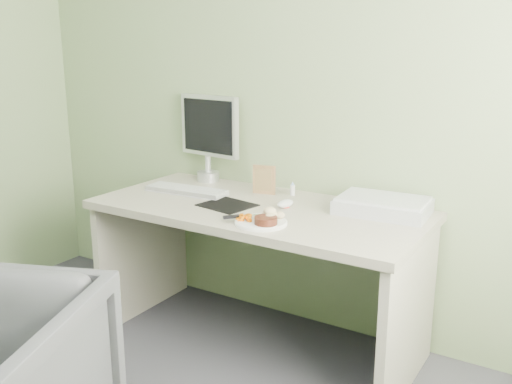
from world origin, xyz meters
The scene contains 14 objects.
wall_back centered at (0.00, 2.00, 1.35)m, with size 3.50×3.50×0.00m, color gray.
desk centered at (0.00, 1.62, 0.55)m, with size 1.60×0.75×0.73m.
plate centered at (0.16, 1.39, 0.74)m, with size 0.23×0.23×0.01m, color white.
steak centered at (0.19, 1.37, 0.76)m, with size 0.10×0.10×0.03m, color black.
potato_pile centered at (0.18, 1.44, 0.77)m, with size 0.10×0.08×0.06m, color tan.
carrot_heap centered at (0.09, 1.37, 0.76)m, with size 0.05×0.05×0.04m, color #D96304.
steak_knife centered at (0.05, 1.37, 0.75)m, with size 0.14×0.16×0.01m.
mousepad centered at (-0.13, 1.56, 0.73)m, with size 0.24×0.21×0.00m, color black.
keyboard centered at (-0.45, 1.64, 0.75)m, with size 0.44×0.13×0.02m, color white.
computer_mouse centered at (0.12, 1.68, 0.75)m, with size 0.06×0.10×0.04m, color white.
photo_frame centered at (-0.10, 1.84, 0.81)m, with size 0.12×0.01×0.15m, color olive.
eyedrop_bottle centered at (0.04, 1.89, 0.76)m, with size 0.02×0.02×0.07m.
scanner centered at (0.55, 1.83, 0.76)m, with size 0.41×0.27×0.06m, color #A4A6AB.
monitor centered at (-0.52, 1.94, 1.00)m, with size 0.40×0.13×0.48m.
Camera 1 is at (1.38, -0.62, 1.49)m, focal length 40.00 mm.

